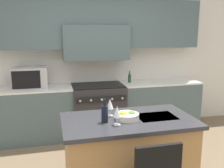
# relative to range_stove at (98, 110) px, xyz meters

# --- Properties ---
(back_cabinetry) EXTENTS (10.00, 0.46, 2.70)m
(back_cabinetry) POSITION_rel_range_stove_xyz_m (0.00, 0.27, 1.15)
(back_cabinetry) COLOR silver
(back_cabinetry) RESTS_ON ground_plane
(back_counter) EXTENTS (3.85, 0.62, 0.92)m
(back_counter) POSITION_rel_range_stove_xyz_m (0.00, 0.02, 0.00)
(back_counter) COLOR #4C6066
(back_counter) RESTS_ON ground_plane
(range_stove) EXTENTS (0.91, 0.70, 0.92)m
(range_stove) POSITION_rel_range_stove_xyz_m (0.00, 0.00, 0.00)
(range_stove) COLOR #2D2D33
(range_stove) RESTS_ON ground_plane
(microwave) EXTENTS (0.56, 0.38, 0.35)m
(microwave) POSITION_rel_range_stove_xyz_m (-1.13, 0.02, 0.63)
(microwave) COLOR #B7B7BC
(microwave) RESTS_ON back_counter
(kitchen_island) EXTENTS (1.48, 0.83, 0.89)m
(kitchen_island) POSITION_rel_range_stove_xyz_m (0.02, -1.74, -0.01)
(kitchen_island) COLOR #B7844C
(kitchen_island) RESTS_ON ground_plane
(wine_bottle) EXTENTS (0.07, 0.07, 0.26)m
(wine_bottle) POSITION_rel_range_stove_xyz_m (-0.26, -1.77, 0.53)
(wine_bottle) COLOR black
(wine_bottle) RESTS_ON kitchen_island
(wine_glass_near) EXTENTS (0.08, 0.08, 0.20)m
(wine_glass_near) POSITION_rel_range_stove_xyz_m (-0.15, -1.89, 0.57)
(wine_glass_near) COLOR white
(wine_glass_near) RESTS_ON kitchen_island
(wine_glass_far) EXTENTS (0.08, 0.08, 0.20)m
(wine_glass_far) POSITION_rel_range_stove_xyz_m (-0.16, -1.59, 0.57)
(wine_glass_far) COLOR white
(wine_glass_far) RESTS_ON kitchen_island
(fruit_bowl) EXTENTS (0.26, 0.26, 0.10)m
(fruit_bowl) POSITION_rel_range_stove_xyz_m (0.00, -1.75, 0.47)
(fruit_bowl) COLOR silver
(fruit_bowl) RESTS_ON kitchen_island
(oil_bottle_on_counter) EXTENTS (0.05, 0.05, 0.22)m
(oil_bottle_on_counter) POSITION_rel_range_stove_xyz_m (0.61, 0.07, 0.54)
(oil_bottle_on_counter) COLOR #194723
(oil_bottle_on_counter) RESTS_ON back_counter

